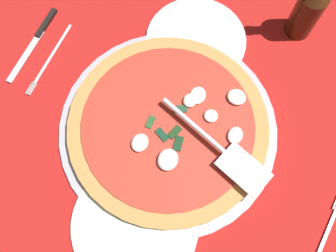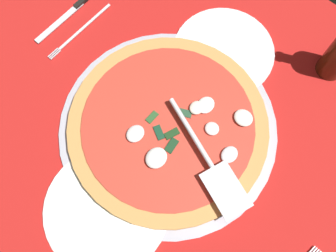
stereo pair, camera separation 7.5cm
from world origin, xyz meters
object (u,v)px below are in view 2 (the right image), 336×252
Objects in this scene: dinner_plate_right at (107,209)px; pizza_server at (209,162)px; pizza at (169,126)px; place_setting_near at (77,20)px; dinner_plate_left at (224,51)px.

dinner_plate_right is 0.96× the size of pizza_server.
pizza reaches higher than place_setting_near.
pizza is (-20.30, -1.76, 1.48)cm from dinner_plate_right.
dinner_plate_left is at bearing 140.68° from pizza_server.
pizza is 34.20cm from place_setting_near.
pizza_server is 45.51cm from place_setting_near.
place_setting_near is (-26.49, -35.35, -0.14)cm from dinner_plate_right.
place_setting_near reaches higher than dinner_plate_left.
pizza_server reaches higher than place_setting_near.
pizza is 11.49cm from pizza_server.
pizza_server is at bearing 84.54° from pizza.
dinner_plate_right is 0.59× the size of pizza.
dinner_plate_right is 20.43cm from pizza.
dinner_plate_left is 1.07× the size of place_setting_near.
pizza_server is (-19.24, 9.37, 4.16)cm from dinner_plate_right.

